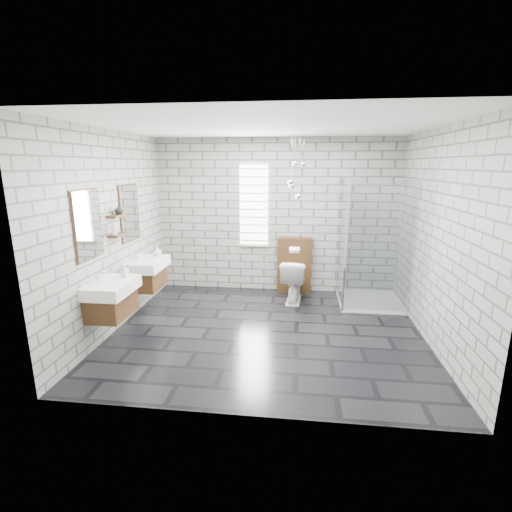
% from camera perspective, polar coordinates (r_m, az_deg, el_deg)
% --- Properties ---
extents(floor, '(4.20, 3.60, 0.02)m').
position_cam_1_polar(floor, '(5.25, 1.67, -11.56)').
color(floor, black).
rests_on(floor, ground).
extents(ceiling, '(4.20, 3.60, 0.02)m').
position_cam_1_polar(ceiling, '(4.76, 1.91, 19.49)').
color(ceiling, white).
rests_on(ceiling, wall_back).
extents(wall_back, '(4.20, 0.02, 2.70)m').
position_cam_1_polar(wall_back, '(6.60, 3.15, 6.07)').
color(wall_back, '#979792').
rests_on(wall_back, floor).
extents(wall_front, '(4.20, 0.02, 2.70)m').
position_cam_1_polar(wall_front, '(3.07, -1.17, -3.01)').
color(wall_front, '#979792').
rests_on(wall_front, floor).
extents(wall_left, '(0.02, 3.60, 2.70)m').
position_cam_1_polar(wall_left, '(5.42, -21.07, 3.46)').
color(wall_left, '#979792').
rests_on(wall_left, floor).
extents(wall_right, '(0.02, 3.60, 2.70)m').
position_cam_1_polar(wall_right, '(5.10, 26.15, 2.36)').
color(wall_right, '#979792').
rests_on(wall_right, floor).
extents(vanity_left, '(0.47, 0.70, 1.57)m').
position_cam_1_polar(vanity_left, '(4.93, -21.72, -4.70)').
color(vanity_left, '#462C15').
rests_on(vanity_left, wall_left).
extents(vanity_right, '(0.47, 0.70, 1.57)m').
position_cam_1_polar(vanity_right, '(5.88, -16.68, -1.36)').
color(vanity_right, '#462C15').
rests_on(vanity_right, wall_left).
extents(shelf_lower, '(0.14, 0.30, 0.03)m').
position_cam_1_polar(shelf_lower, '(5.35, -20.52, 3.05)').
color(shelf_lower, '#462C15').
rests_on(shelf_lower, wall_left).
extents(shelf_upper, '(0.14, 0.30, 0.03)m').
position_cam_1_polar(shelf_upper, '(5.31, -20.76, 5.80)').
color(shelf_upper, '#462C15').
rests_on(shelf_upper, wall_left).
extents(window, '(0.56, 0.05, 1.48)m').
position_cam_1_polar(window, '(6.59, -0.34, 7.83)').
color(window, white).
rests_on(window, wall_back).
extents(cistern_panel, '(0.60, 0.20, 1.00)m').
position_cam_1_polar(cistern_panel, '(6.65, 5.91, -1.40)').
color(cistern_panel, '#462C15').
rests_on(cistern_panel, floor).
extents(flush_plate, '(0.18, 0.01, 0.12)m').
position_cam_1_polar(flush_plate, '(6.48, 5.96, 0.92)').
color(flush_plate, silver).
rests_on(flush_plate, cistern_panel).
extents(shower_enclosure, '(1.00, 1.00, 2.03)m').
position_cam_1_polar(shower_enclosure, '(6.25, 16.55, -2.88)').
color(shower_enclosure, white).
rests_on(shower_enclosure, floor).
extents(pendant_cluster, '(0.29, 0.21, 0.99)m').
position_cam_1_polar(pendant_cluster, '(6.10, 6.14, 11.90)').
color(pendant_cluster, silver).
rests_on(pendant_cluster, ceiling).
extents(toilet, '(0.45, 0.73, 0.71)m').
position_cam_1_polar(toilet, '(6.27, 5.81, -3.72)').
color(toilet, white).
rests_on(toilet, floor).
extents(soap_bottle_a, '(0.09, 0.09, 0.16)m').
position_cam_1_polar(soap_bottle_a, '(5.00, -19.55, -2.14)').
color(soap_bottle_a, '#B2B2B2').
rests_on(soap_bottle_a, vanity_left).
extents(soap_bottle_b, '(0.14, 0.14, 0.15)m').
position_cam_1_polar(soap_bottle_b, '(6.02, -14.93, 0.72)').
color(soap_bottle_b, '#B2B2B2').
rests_on(soap_bottle_b, vanity_right).
extents(soap_bottle_c, '(0.08, 0.08, 0.18)m').
position_cam_1_polar(soap_bottle_c, '(5.24, -21.01, 3.98)').
color(soap_bottle_c, '#B2B2B2').
rests_on(soap_bottle_c, shelf_lower).
extents(vase, '(0.15, 0.15, 0.12)m').
position_cam_1_polar(vase, '(5.36, -20.37, 6.72)').
color(vase, '#B2B2B2').
rests_on(vase, shelf_upper).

